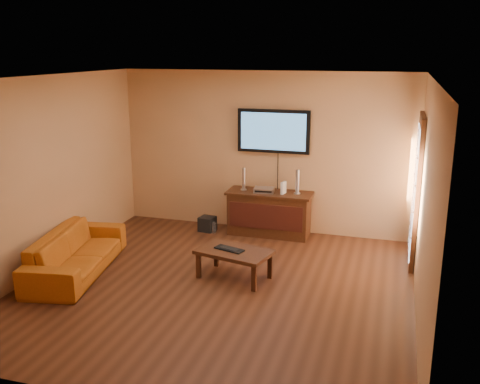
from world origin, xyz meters
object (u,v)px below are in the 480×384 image
at_px(media_console, 269,213).
at_px(av_receiver, 264,190).
at_px(sofa, 76,246).
at_px(keyboard, 229,249).
at_px(subwoofer, 207,224).
at_px(speaker_right, 297,183).
at_px(television, 274,131).
at_px(coffee_table, 234,254).
at_px(bottle, 214,228).
at_px(game_console, 283,188).
at_px(speaker_left, 244,180).

distance_m(media_console, av_receiver, 0.41).
height_order(sofa, keyboard, sofa).
height_order(media_console, sofa, sofa).
distance_m(sofa, subwoofer, 2.48).
xyz_separation_m(speaker_right, av_receiver, (-0.55, -0.05, -0.15)).
height_order(television, sofa, television).
bearing_deg(av_receiver, coffee_table, -94.78).
bearing_deg(media_console, television, 90.00).
relative_size(media_console, subwoofer, 5.69).
xyz_separation_m(media_console, coffee_table, (-0.03, -1.87, -0.02)).
bearing_deg(av_receiver, keyboard, -96.90).
bearing_deg(subwoofer, coffee_table, -50.84).
distance_m(speaker_right, bottle, 1.62).
distance_m(game_console, bottle, 1.38).
height_order(av_receiver, game_console, game_console).
relative_size(television, speaker_right, 3.04).
distance_m(speaker_right, game_console, 0.24).
bearing_deg(television, av_receiver, -108.89).
height_order(game_console, keyboard, game_console).
xyz_separation_m(game_console, keyboard, (-0.34, -1.84, -0.42)).
bearing_deg(coffee_table, bottle, 117.91).
height_order(media_console, keyboard, media_console).
xyz_separation_m(television, game_console, (0.24, -0.26, -0.88)).
height_order(media_console, television, television).
distance_m(speaker_right, subwoofer, 1.72).
height_order(game_console, subwoofer, game_console).
relative_size(speaker_left, bottle, 1.86).
bearing_deg(coffee_table, media_console, 89.04).
distance_m(coffee_table, bottle, 1.89).
distance_m(speaker_left, av_receiver, 0.39).
height_order(subwoofer, bottle, subwoofer).
xyz_separation_m(sofa, subwoofer, (1.15, 2.18, -0.27)).
xyz_separation_m(media_console, television, (0.00, 0.23, 1.35)).
distance_m(television, sofa, 3.62).
distance_m(coffee_table, game_console, 1.92).
bearing_deg(keyboard, television, 87.28).
relative_size(media_console, speaker_right, 3.54).
bearing_deg(media_console, subwoofer, -172.95).
bearing_deg(subwoofer, television, 27.32).
bearing_deg(bottle, speaker_right, 10.12).
distance_m(media_console, bottle, 0.97).
relative_size(speaker_left, speaker_right, 0.96).
distance_m(television, subwoofer, 1.95).
relative_size(sofa, speaker_right, 4.99).
distance_m(sofa, av_receiver, 3.14).
relative_size(media_console, television, 1.16).
distance_m(coffee_table, speaker_right, 2.04).
height_order(television, bottle, television).
height_order(speaker_left, subwoofer, speaker_left).
distance_m(game_console, keyboard, 1.92).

